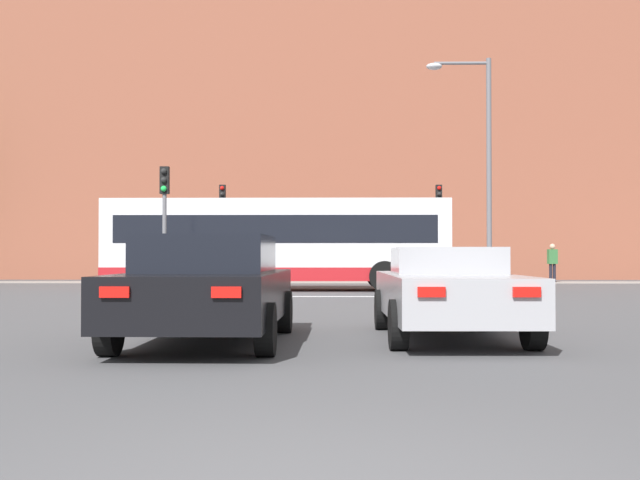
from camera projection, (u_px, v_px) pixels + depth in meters
stop_line_strip at (332, 296)px, 22.94m from camera, size 7.30×0.30×0.01m
far_pavement at (332, 282)px, 34.67m from camera, size 68.11×2.50×0.01m
brick_civic_building at (276, 101)px, 45.08m from camera, size 47.20×13.67×27.35m
car_saloon_left at (208, 288)px, 10.88m from camera, size 2.13×4.77×1.46m
car_roadster_right at (448, 292)px, 11.45m from camera, size 1.95×4.55×1.31m
bus_crossing_lead at (277, 242)px, 26.94m from camera, size 11.39×2.67×3.03m
traffic_light_far_left at (222, 217)px, 33.78m from camera, size 0.26×0.31×4.15m
traffic_light_far_right at (439, 217)px, 33.98m from camera, size 0.26×0.31×4.17m
traffic_light_near_left at (164, 208)px, 23.38m from camera, size 0.26×0.31×3.78m
street_lamp_junction at (478, 150)px, 25.22m from camera, size 2.05×0.36×7.40m
pedestrian_waiting at (552, 260)px, 34.59m from camera, size 0.43×0.29×1.67m
pedestrian_walking_east at (214, 261)px, 33.95m from camera, size 0.45×0.41×1.61m
pedestrian_walking_west at (180, 261)px, 34.05m from camera, size 0.40×0.46×1.63m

